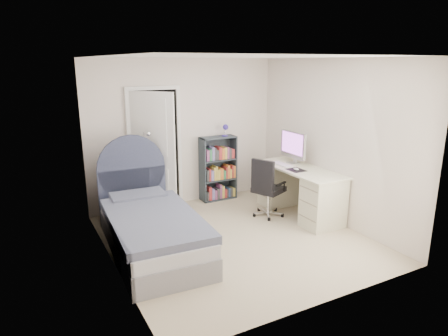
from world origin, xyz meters
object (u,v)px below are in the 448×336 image
desk (299,189)px  floor_lamp (148,183)px  bed (150,226)px  office_chair (266,185)px  bookcase (218,170)px  nightstand (114,194)px

desk → floor_lamp: bearing=154.5°
bed → floor_lamp: floor_lamp is taller
floor_lamp → office_chair: bearing=-28.0°
desk → office_chair: desk is taller
floor_lamp → bookcase: floor_lamp is taller
bed → office_chair: 2.02m
floor_lamp → desk: size_ratio=0.87×
nightstand → office_chair: size_ratio=0.62×
nightstand → office_chair: (2.17, -1.10, 0.13)m
bed → floor_lamp: 1.17m
nightstand → bed: bearing=-82.3°
floor_lamp → desk: (2.20, -1.05, -0.14)m
desk → bed: bearing=-179.0°
bed → desk: 2.53m
bed → nightstand: bearing=97.7°
bed → office_chair: size_ratio=2.37×
bed → desk: (2.53, 0.05, 0.12)m
bookcase → floor_lamp: bearing=-169.4°
floor_lamp → desk: 2.45m
floor_lamp → bookcase: bearing=10.6°
bed → bookcase: bed is taller
bed → bookcase: 2.21m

